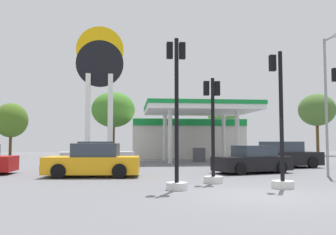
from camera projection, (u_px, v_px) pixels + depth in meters
ground_plane at (260, 195)px, 10.96m from camera, size 90.00×90.00×0.00m
gas_station at (187, 136)px, 34.49m from camera, size 10.33×14.12×4.54m
station_pole_sign at (100, 76)px, 29.75m from camera, size 3.90×0.56×11.16m
car_0 at (283, 156)px, 22.14m from camera, size 4.73×2.64×1.60m
car_1 at (252, 161)px, 18.46m from camera, size 4.23×2.67×1.41m
car_2 at (97, 156)px, 22.46m from camera, size 4.73×2.63×1.60m
car_3 at (93, 162)px, 16.55m from camera, size 4.39×2.18×1.53m
traffic_signal_0 at (281, 146)px, 12.57m from camera, size 0.76×0.76×4.81m
traffic_signal_2 at (213, 144)px, 14.18m from camera, size 0.75×0.75×4.13m
traffic_signal_3 at (176, 129)px, 12.23m from camera, size 0.72×0.72×5.16m
tree_0 at (11, 120)px, 38.13m from camera, size 3.47×3.47×5.65m
tree_1 at (113, 110)px, 37.57m from camera, size 4.50×4.50×6.76m
tree_2 at (222, 113)px, 38.36m from camera, size 3.11×3.11×6.09m
tree_3 at (317, 110)px, 41.35m from camera, size 4.13×4.13×7.04m
corner_streetlamp at (328, 92)px, 16.72m from camera, size 0.24×1.48×6.48m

